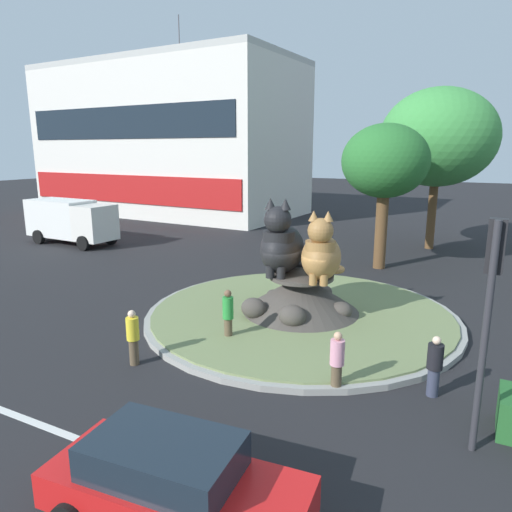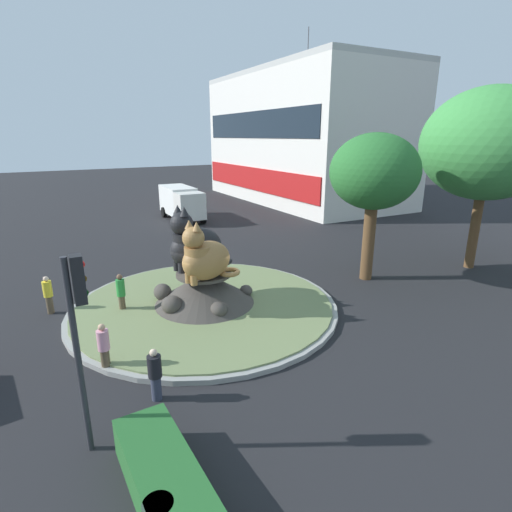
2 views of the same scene
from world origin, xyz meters
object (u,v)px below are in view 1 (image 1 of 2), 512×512
at_px(shophouse_block, 170,140).
at_px(broadleaf_tree_behind_island, 438,138).
at_px(second_tree_near_tower, 385,162).
at_px(traffic_light_mast, 490,293).
at_px(pedestrian_black_shirt, 435,365).
at_px(pedestrian_green_shirt, 228,315).
at_px(pedestrian_yellow_shirt, 133,336).
at_px(cat_statue_tabby, 321,254).
at_px(pedestrian_pink_shirt, 337,361).
at_px(delivery_box_truck, 71,220).
at_px(sedan_on_far_lane, 173,482).
at_px(cat_statue_black, 282,246).

bearing_deg(shophouse_block, broadleaf_tree_behind_island, -12.57).
bearing_deg(second_tree_near_tower, traffic_light_mast, -70.20).
distance_m(second_tree_near_tower, pedestrian_black_shirt, 13.70).
bearing_deg(pedestrian_green_shirt, second_tree_near_tower, 94.70).
bearing_deg(pedestrian_yellow_shirt, cat_statue_tabby, 76.80).
height_order(broadleaf_tree_behind_island, pedestrian_black_shirt, broadleaf_tree_behind_island).
distance_m(second_tree_near_tower, pedestrian_green_shirt, 12.74).
height_order(shophouse_block, pedestrian_pink_shirt, shophouse_block).
bearing_deg(delivery_box_truck, shophouse_block, 106.59).
xyz_separation_m(broadleaf_tree_behind_island, sedan_on_far_lane, (-0.83, -24.86, -5.83)).
xyz_separation_m(cat_statue_tabby, shophouse_block, (-22.97, 22.11, 4.32)).
xyz_separation_m(pedestrian_yellow_shirt, pedestrian_pink_shirt, (5.58, 1.11, -0.01)).
relative_size(shophouse_block, pedestrian_pink_shirt, 15.47).
relative_size(cat_statue_black, second_tree_near_tower, 0.42).
xyz_separation_m(shophouse_block, pedestrian_pink_shirt, (24.94, -26.41, -5.97)).
height_order(shophouse_block, pedestrian_green_shirt, shophouse_block).
relative_size(pedestrian_yellow_shirt, delivery_box_truck, 0.25).
bearing_deg(pedestrian_black_shirt, pedestrian_yellow_shirt, -38.93).
height_order(broadleaf_tree_behind_island, pedestrian_pink_shirt, broadleaf_tree_behind_island).
distance_m(pedestrian_green_shirt, pedestrian_yellow_shirt, 3.01).
xyz_separation_m(cat_statue_black, broadleaf_tree_behind_island, (3.32, 15.02, 4.02)).
distance_m(broadleaf_tree_behind_island, second_tree_near_tower, 6.67).
height_order(second_tree_near_tower, sedan_on_far_lane, second_tree_near_tower).
distance_m(cat_statue_tabby, sedan_on_far_lane, 9.81).
distance_m(pedestrian_green_shirt, pedestrian_pink_shirt, 4.24).
distance_m(cat_statue_black, shophouse_block, 30.90).
bearing_deg(delivery_box_truck, cat_statue_black, -16.42).
xyz_separation_m(shophouse_block, pedestrian_black_shirt, (27.13, -25.49, -6.00)).
xyz_separation_m(shophouse_block, pedestrian_yellow_shirt, (19.36, -27.51, -5.97)).
distance_m(cat_statue_tabby, traffic_light_mast, 7.34).
bearing_deg(sedan_on_far_lane, traffic_light_mast, 41.53).
bearing_deg(sedan_on_far_lane, delivery_box_truck, 136.58).
bearing_deg(pedestrian_yellow_shirt, sedan_on_far_lane, -22.25).
bearing_deg(pedestrian_pink_shirt, cat_statue_tabby, -75.76).
bearing_deg(sedan_on_far_lane, second_tree_near_tower, 87.62).
relative_size(cat_statue_black, pedestrian_yellow_shirt, 1.86).
bearing_deg(delivery_box_truck, cat_statue_tabby, -15.56).
bearing_deg(pedestrian_green_shirt, traffic_light_mast, -2.94).
bearing_deg(pedestrian_pink_shirt, traffic_light_mast, 154.53).
height_order(cat_statue_black, broadleaf_tree_behind_island, broadleaf_tree_behind_island).
xyz_separation_m(broadleaf_tree_behind_island, pedestrian_green_shirt, (-3.77, -18.09, -5.70)).
bearing_deg(delivery_box_truck, pedestrian_pink_shirt, -24.05).
bearing_deg(cat_statue_black, pedestrian_pink_shirt, 29.12).
relative_size(traffic_light_mast, pedestrian_black_shirt, 3.02).
height_order(shophouse_block, delivery_box_truck, shophouse_block).
height_order(pedestrian_yellow_shirt, pedestrian_pink_shirt, pedestrian_yellow_shirt).
distance_m(pedestrian_yellow_shirt, delivery_box_truck, 19.32).
distance_m(pedestrian_green_shirt, sedan_on_far_lane, 7.38).
bearing_deg(broadleaf_tree_behind_island, delivery_box_truck, -156.57).
bearing_deg(traffic_light_mast, cat_statue_black, 53.48).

